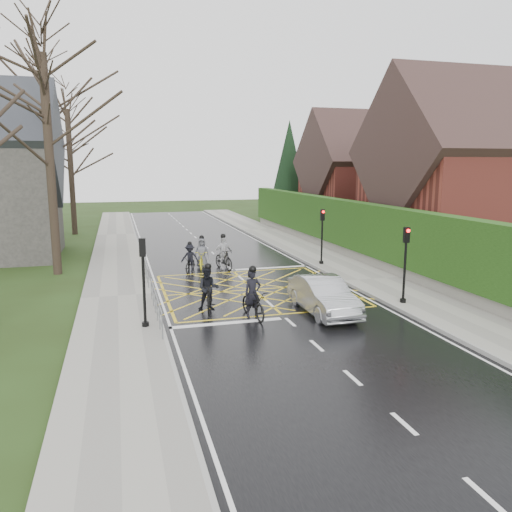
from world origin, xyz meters
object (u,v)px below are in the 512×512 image
cyclist_mid (190,261)px  cyclist_front (224,256)px  cyclist_rear (253,301)px  car (323,295)px  cyclist_lead (202,257)px  cyclist_back (209,293)px

cyclist_mid → cyclist_front: bearing=23.7°
cyclist_rear → cyclist_mid: size_ratio=1.18×
cyclist_front → car: bearing=-92.4°
cyclist_mid → cyclist_lead: (0.77, 0.76, 0.04)m
cyclist_mid → cyclist_lead: 1.08m
cyclist_rear → cyclist_mid: cyclist_rear is taller
cyclist_back → car: cyclist_back is taller
cyclist_mid → car: bearing=-44.2°
cyclist_mid → cyclist_front: cyclist_front is taller
cyclist_rear → cyclist_lead: (-0.32, 9.54, -0.00)m
cyclist_lead → car: (3.05, -9.74, 0.06)m
cyclist_rear → car: bearing=-12.0°
cyclist_back → cyclist_lead: cyclist_back is taller
car → cyclist_back: bearing=159.2°
cyclist_rear → cyclist_back: (-1.43, 1.36, 0.07)m
cyclist_lead → car: cyclist_lead is taller
cyclist_front → cyclist_lead: bearing=130.5°
cyclist_front → car: size_ratio=0.48×
cyclist_front → cyclist_lead: 1.28m
cyclist_rear → car: cyclist_rear is taller
cyclist_front → cyclist_back: bearing=-121.1°
cyclist_back → car: (4.16, -1.57, -0.01)m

